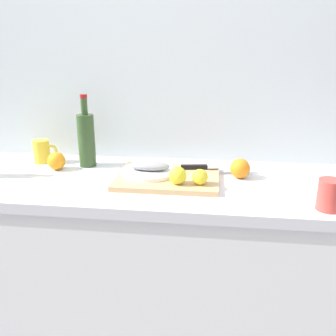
{
  "coord_description": "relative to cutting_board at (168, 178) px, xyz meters",
  "views": [
    {
      "loc": [
        0.3,
        -1.39,
        1.41
      ],
      "look_at": [
        0.12,
        0.0,
        0.95
      ],
      "focal_mm": 39.81,
      "sensor_mm": 36.0,
      "label": 1
    }
  ],
  "objects": [
    {
      "name": "back_wall",
      "position": [
        -0.12,
        0.32,
        0.34
      ],
      "size": [
        3.2,
        0.05,
        2.5
      ],
      "primitive_type": "cube",
      "color": "silver",
      "rests_on": "ground_plane"
    },
    {
      "name": "lemon_1",
      "position": [
        0.13,
        -0.09,
        0.04
      ],
      "size": [
        0.06,
        0.06,
        0.06
      ],
      "primitive_type": "sphere",
      "color": "yellow",
      "rests_on": "cutting_board"
    },
    {
      "name": "orange_0",
      "position": [
        0.29,
        0.06,
        0.03
      ],
      "size": [
        0.08,
        0.08,
        0.08
      ],
      "primitive_type": "sphere",
      "color": "orange",
      "rests_on": "kitchen_counter"
    },
    {
      "name": "coffee_mug_0",
      "position": [
        -0.6,
        0.17,
        0.04
      ],
      "size": [
        0.11,
        0.07,
        0.1
      ],
      "color": "yellow",
      "rests_on": "kitchen_counter"
    },
    {
      "name": "fish_fillet",
      "position": [
        -0.08,
        0.01,
        0.04
      ],
      "size": [
        0.17,
        0.07,
        0.04
      ],
      "primitive_type": "ellipsoid",
      "color": "gray",
      "rests_on": "white_plate"
    },
    {
      "name": "coffee_mug_1",
      "position": [
        0.56,
        -0.22,
        0.04
      ],
      "size": [
        0.12,
        0.08,
        0.1
      ],
      "color": "#CC3F38",
      "rests_on": "kitchen_counter"
    },
    {
      "name": "kitchen_counter",
      "position": [
        -0.12,
        -0.0,
        -0.46
      ],
      "size": [
        2.0,
        0.6,
        0.9
      ],
      "color": "white",
      "rests_on": "ground_plane"
    },
    {
      "name": "white_plate",
      "position": [
        -0.08,
        0.01,
        0.02
      ],
      "size": [
        0.22,
        0.22,
        0.01
      ],
      "primitive_type": "cylinder",
      "color": "white",
      "rests_on": "cutting_board"
    },
    {
      "name": "orange_1",
      "position": [
        -0.49,
        0.07,
        0.03
      ],
      "size": [
        0.08,
        0.08,
        0.08
      ],
      "primitive_type": "sphere",
      "color": "orange",
      "rests_on": "kitchen_counter"
    },
    {
      "name": "cutting_board",
      "position": [
        0.0,
        0.0,
        0.0
      ],
      "size": [
        0.4,
        0.32,
        0.02
      ],
      "primitive_type": "cube",
      "color": "tan",
      "rests_on": "kitchen_counter"
    },
    {
      "name": "wine_bottle",
      "position": [
        -0.38,
        0.14,
        0.11
      ],
      "size": [
        0.07,
        0.07,
        0.32
      ],
      "color": "#2D4723",
      "rests_on": "kitchen_counter"
    },
    {
      "name": "lemon_0",
      "position": [
        0.05,
        -0.09,
        0.04
      ],
      "size": [
        0.07,
        0.07,
        0.07
      ],
      "primitive_type": "sphere",
      "color": "yellow",
      "rests_on": "cutting_board"
    },
    {
      "name": "chef_knife",
      "position": [
        0.15,
        0.1,
        0.02
      ],
      "size": [
        0.29,
        0.07,
        0.02
      ],
      "rotation": [
        0.0,
        0.0,
        0.15
      ],
      "color": "silver",
      "rests_on": "cutting_board"
    }
  ]
}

